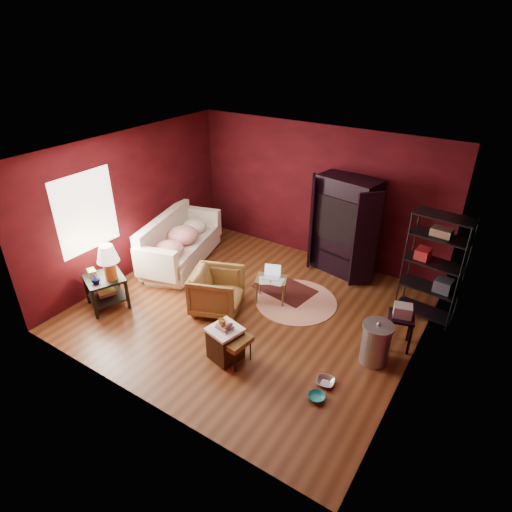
{
  "coord_description": "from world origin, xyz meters",
  "views": [
    {
      "loc": [
        3.46,
        -5.14,
        4.5
      ],
      "look_at": [
        0.0,
        0.2,
        1.0
      ],
      "focal_mm": 30.0,
      "sensor_mm": 36.0,
      "label": 1
    }
  ],
  "objects_px": {
    "sofa": "(179,247)",
    "armchair": "(217,289)",
    "wire_shelving": "(435,264)",
    "hamper": "(225,343)",
    "laptop_desk": "(271,281)",
    "side_table": "(107,271)",
    "tv_armoire": "(345,225)"
  },
  "relations": [
    {
      "from": "laptop_desk",
      "to": "armchair",
      "type": "bearing_deg",
      "value": -151.27
    },
    {
      "from": "wire_shelving",
      "to": "side_table",
      "type": "bearing_deg",
      "value": -144.28
    },
    {
      "from": "hamper",
      "to": "wire_shelving",
      "type": "height_order",
      "value": "wire_shelving"
    },
    {
      "from": "side_table",
      "to": "laptop_desk",
      "type": "bearing_deg",
      "value": 36.84
    },
    {
      "from": "wire_shelving",
      "to": "armchair",
      "type": "bearing_deg",
      "value": -144.33
    },
    {
      "from": "sofa",
      "to": "side_table",
      "type": "relative_size",
      "value": 1.62
    },
    {
      "from": "sofa",
      "to": "wire_shelving",
      "type": "distance_m",
      "value": 4.92
    },
    {
      "from": "armchair",
      "to": "laptop_desk",
      "type": "distance_m",
      "value": 1.0
    },
    {
      "from": "side_table",
      "to": "laptop_desk",
      "type": "xyz_separation_m",
      "value": [
        2.28,
        1.71,
        -0.32
      ]
    },
    {
      "from": "side_table",
      "to": "wire_shelving",
      "type": "bearing_deg",
      "value": 29.98
    },
    {
      "from": "sofa",
      "to": "armchair",
      "type": "height_order",
      "value": "armchair"
    },
    {
      "from": "tv_armoire",
      "to": "wire_shelving",
      "type": "height_order",
      "value": "tv_armoire"
    },
    {
      "from": "hamper",
      "to": "tv_armoire",
      "type": "xyz_separation_m",
      "value": [
        0.42,
        3.38,
        0.74
      ]
    },
    {
      "from": "armchair",
      "to": "hamper",
      "type": "relative_size",
      "value": 1.34
    },
    {
      "from": "hamper",
      "to": "laptop_desk",
      "type": "relative_size",
      "value": 0.93
    },
    {
      "from": "laptop_desk",
      "to": "wire_shelving",
      "type": "bearing_deg",
      "value": 1.7
    },
    {
      "from": "armchair",
      "to": "tv_armoire",
      "type": "height_order",
      "value": "tv_armoire"
    },
    {
      "from": "hamper",
      "to": "laptop_desk",
      "type": "height_order",
      "value": "laptop_desk"
    },
    {
      "from": "side_table",
      "to": "hamper",
      "type": "xyz_separation_m",
      "value": [
        2.5,
        0.03,
        -0.46
      ]
    },
    {
      "from": "armchair",
      "to": "laptop_desk",
      "type": "height_order",
      "value": "armchair"
    },
    {
      "from": "sofa",
      "to": "tv_armoire",
      "type": "xyz_separation_m",
      "value": [
        2.95,
        1.57,
        0.64
      ]
    },
    {
      "from": "side_table",
      "to": "tv_armoire",
      "type": "bearing_deg",
      "value": 49.43
    },
    {
      "from": "armchair",
      "to": "hamper",
      "type": "distance_m",
      "value": 1.27
    },
    {
      "from": "sofa",
      "to": "laptop_desk",
      "type": "relative_size",
      "value": 2.97
    },
    {
      "from": "armchair",
      "to": "wire_shelving",
      "type": "relative_size",
      "value": 0.44
    },
    {
      "from": "hamper",
      "to": "laptop_desk",
      "type": "xyz_separation_m",
      "value": [
        -0.21,
        1.68,
        0.13
      ]
    },
    {
      "from": "armchair",
      "to": "laptop_desk",
      "type": "relative_size",
      "value": 1.24
    },
    {
      "from": "hamper",
      "to": "laptop_desk",
      "type": "bearing_deg",
      "value": 97.27
    },
    {
      "from": "armchair",
      "to": "tv_armoire",
      "type": "relative_size",
      "value": 0.43
    },
    {
      "from": "hamper",
      "to": "tv_armoire",
      "type": "relative_size",
      "value": 0.32
    },
    {
      "from": "hamper",
      "to": "armchair",
      "type": "bearing_deg",
      "value": 133.05
    },
    {
      "from": "sofa",
      "to": "wire_shelving",
      "type": "xyz_separation_m",
      "value": [
        4.79,
        0.91,
        0.65
      ]
    }
  ]
}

